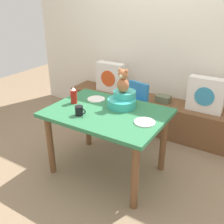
{
  "coord_description": "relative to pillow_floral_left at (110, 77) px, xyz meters",
  "views": [
    {
      "loc": [
        1.29,
        -2.02,
        1.85
      ],
      "look_at": [
        0.0,
        0.1,
        0.69
      ],
      "focal_mm": 41.43,
      "sensor_mm": 36.0,
      "label": 1
    }
  ],
  "objects": [
    {
      "name": "ground_plane",
      "position": [
        0.68,
        -1.16,
        -0.68
      ],
      "size": [
        8.0,
        8.0,
        0.0
      ],
      "primitive_type": "plane",
      "color": "#8C7256"
    },
    {
      "name": "dinner_plate_far",
      "position": [
        1.11,
        -1.2,
        0.07
      ],
      "size": [
        0.2,
        0.2,
        0.01
      ],
      "primitive_type": "cylinder",
      "color": "white",
      "rests_on": "dining_table"
    },
    {
      "name": "back_wall",
      "position": [
        0.68,
        0.29,
        0.62
      ],
      "size": [
        4.4,
        0.1,
        2.6
      ],
      "primitive_type": "cube",
      "color": "silver",
      "rests_on": "ground_plane"
    },
    {
      "name": "dinner_plate_near",
      "position": [
        0.41,
        -0.96,
        0.07
      ],
      "size": [
        0.2,
        0.2,
        0.01
      ],
      "primitive_type": "cylinder",
      "color": "white",
      "rests_on": "dining_table"
    },
    {
      "name": "book_stack",
      "position": [
        0.84,
        0.02,
        -0.18
      ],
      "size": [
        0.2,
        0.14,
        0.09
      ],
      "primitive_type": "cube",
      "color": "#5E6649",
      "rests_on": "window_bench"
    },
    {
      "name": "highchair",
      "position": [
        0.58,
        -0.42,
        -0.16
      ],
      "size": [
        0.4,
        0.5,
        0.79
      ],
      "color": "#2672B2",
      "rests_on": "ground_plane"
    },
    {
      "name": "pillow_floral_left",
      "position": [
        0.0,
        0.0,
        0.0
      ],
      "size": [
        0.44,
        0.15,
        0.44
      ],
      "color": "white",
      "rests_on": "window_bench"
    },
    {
      "name": "dining_table",
      "position": [
        0.68,
        -1.16,
        -0.05
      ],
      "size": [
        1.2,
        0.87,
        0.74
      ],
      "color": "#2D7247",
      "rests_on": "ground_plane"
    },
    {
      "name": "ketchup_bottle",
      "position": [
        0.26,
        -1.17,
        0.15
      ],
      "size": [
        0.07,
        0.07,
        0.18
      ],
      "color": "red",
      "rests_on": "dining_table"
    },
    {
      "name": "infant_seat_teal",
      "position": [
        0.75,
        -0.97,
        0.13
      ],
      "size": [
        0.3,
        0.33,
        0.16
      ],
      "color": "#38B0A4",
      "rests_on": "dining_table"
    },
    {
      "name": "window_bench",
      "position": [
        0.68,
        0.02,
        -0.45
      ],
      "size": [
        2.6,
        0.44,
        0.46
      ],
      "primitive_type": "cube",
      "color": "brown",
      "rests_on": "ground_plane"
    },
    {
      "name": "coffee_mug",
      "position": [
        0.5,
        -1.38,
        0.11
      ],
      "size": [
        0.12,
        0.08,
        0.09
      ],
      "color": "black",
      "rests_on": "dining_table"
    },
    {
      "name": "pillow_floral_right",
      "position": [
        1.4,
        0.0,
        0.0
      ],
      "size": [
        0.44,
        0.15,
        0.44
      ],
      "color": "white",
      "rests_on": "window_bench"
    },
    {
      "name": "teddy_bear",
      "position": [
        0.75,
        -0.97,
        0.34
      ],
      "size": [
        0.13,
        0.12,
        0.25
      ],
      "color": "#AA613B",
      "rests_on": "infant_seat_teal"
    }
  ]
}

